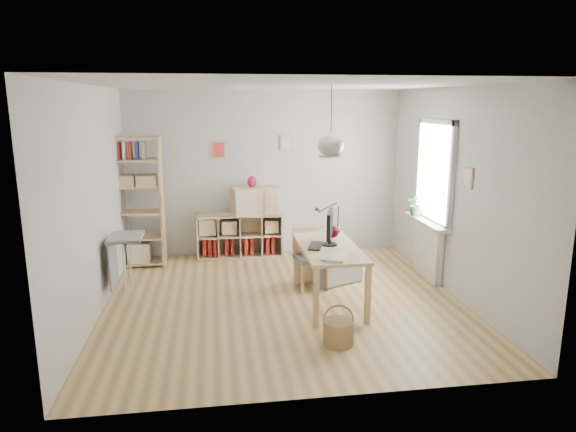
{
  "coord_description": "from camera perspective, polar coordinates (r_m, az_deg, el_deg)",
  "views": [
    {
      "loc": [
        -0.84,
        -6.16,
        2.49
      ],
      "look_at": [
        0.1,
        0.3,
        1.05
      ],
      "focal_mm": 32.0,
      "sensor_mm": 36.0,
      "label": 1
    }
  ],
  "objects": [
    {
      "name": "red_vase",
      "position": [
        8.32,
        -4.04,
        3.82
      ],
      "size": [
        0.15,
        0.15,
        0.18
      ],
      "primitive_type": "ellipsoid",
      "color": "#A70D23",
      "rests_on": "drawer_chest"
    },
    {
      "name": "windowsill",
      "position": [
        7.57,
        15.13,
        -0.66
      ],
      "size": [
        0.22,
        1.2,
        0.06
      ],
      "primitive_type": "cube",
      "color": "silver",
      "rests_on": "radiator"
    },
    {
      "name": "monitor",
      "position": [
        6.4,
        4.67,
        -1.14
      ],
      "size": [
        0.2,
        0.49,
        0.43
      ],
      "rotation": [
        0.0,
        0.0,
        -0.3
      ],
      "color": "black",
      "rests_on": "desk"
    },
    {
      "name": "side_table",
      "position": [
        6.87,
        -18.04,
        -3.58
      ],
      "size": [
        0.4,
        0.55,
        0.85
      ],
      "color": "gray",
      "rests_on": "ground"
    },
    {
      "name": "task_lamp",
      "position": [
        6.93,
        4.25,
        0.13
      ],
      "size": [
        0.37,
        0.14,
        0.39
      ],
      "color": "black",
      "rests_on": "desk"
    },
    {
      "name": "cube_shelf",
      "position": [
        8.54,
        -5.53,
        -2.49
      ],
      "size": [
        1.4,
        0.38,
        0.72
      ],
      "color": "#CEAC87",
      "rests_on": "ground"
    },
    {
      "name": "drawer_chest",
      "position": [
        8.37,
        -3.6,
        1.74
      ],
      "size": [
        0.82,
        0.5,
        0.44
      ],
      "primitive_type": "cube",
      "rotation": [
        0.0,
        0.0,
        0.21
      ],
      "color": "#CEAC87",
      "rests_on": "cube_shelf"
    },
    {
      "name": "tall_bookshelf",
      "position": [
        8.17,
        -16.58,
        2.04
      ],
      "size": [
        0.8,
        0.38,
        2.0
      ],
      "color": "#D8AC7C",
      "rests_on": "ground"
    },
    {
      "name": "storage_chest",
      "position": [
        7.4,
        4.93,
        -5.42
      ],
      "size": [
        0.89,
        0.94,
        0.7
      ],
      "rotation": [
        0.0,
        0.0,
        0.41
      ],
      "color": "#B4B4AF",
      "rests_on": "ground"
    },
    {
      "name": "yarn_ball",
      "position": [
        6.8,
        5.01,
        -1.77
      ],
      "size": [
        0.16,
        0.16,
        0.16
      ],
      "primitive_type": "sphere",
      "color": "#46090D",
      "rests_on": "desk"
    },
    {
      "name": "keyboard",
      "position": [
        6.38,
        3.06,
        -3.32
      ],
      "size": [
        0.26,
        0.42,
        0.02
      ],
      "primitive_type": "cube",
      "rotation": [
        0.0,
        0.0,
        -0.3
      ],
      "color": "black",
      "rests_on": "desk"
    },
    {
      "name": "room_shell",
      "position": [
        6.19,
        4.77,
        7.86
      ],
      "size": [
        4.5,
        4.5,
        4.5
      ],
      "color": "silver",
      "rests_on": "ground"
    },
    {
      "name": "paper_tray",
      "position": [
        5.9,
        5.15,
        -4.61
      ],
      "size": [
        0.35,
        0.39,
        0.03
      ],
      "primitive_type": "cube",
      "rotation": [
        0.0,
        0.0,
        -0.4
      ],
      "color": "silver",
      "rests_on": "desk"
    },
    {
      "name": "chair",
      "position": [
        7.05,
        2.4,
        -4.24
      ],
      "size": [
        0.45,
        0.45,
        0.82
      ],
      "rotation": [
        0.0,
        0.0,
        0.15
      ],
      "color": "gray",
      "rests_on": "ground"
    },
    {
      "name": "potted_plant",
      "position": [
        7.81,
        14.16,
        1.3
      ],
      "size": [
        0.36,
        0.33,
        0.35
      ],
      "primitive_type": "imported",
      "rotation": [
        0.0,
        0.0,
        -0.22
      ],
      "color": "#36732B",
      "rests_on": "windowsill"
    },
    {
      "name": "radiator",
      "position": [
        7.7,
        15.29,
        -3.77
      ],
      "size": [
        0.1,
        0.8,
        0.8
      ],
      "primitive_type": "cube",
      "color": "silver",
      "rests_on": "ground"
    },
    {
      "name": "window_unit",
      "position": [
        7.48,
        16.04,
        4.74
      ],
      "size": [
        0.07,
        1.16,
        1.46
      ],
      "color": "white",
      "rests_on": "ground"
    },
    {
      "name": "wicker_basket",
      "position": [
        5.55,
        5.61,
        -12.65
      ],
      "size": [
        0.32,
        0.32,
        0.44
      ],
      "rotation": [
        0.0,
        0.0,
        -0.17
      ],
      "color": "olive",
      "rests_on": "ground"
    },
    {
      "name": "ground",
      "position": [
        6.7,
        -0.48,
        -9.39
      ],
      "size": [
        4.5,
        4.5,
        0.0
      ],
      "primitive_type": "plane",
      "color": "tan",
      "rests_on": "ground"
    },
    {
      "name": "desk",
      "position": [
        6.44,
        4.56,
        -4.15
      ],
      "size": [
        0.7,
        1.5,
        0.75
      ],
      "color": "#D8AC7C",
      "rests_on": "ground"
    }
  ]
}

